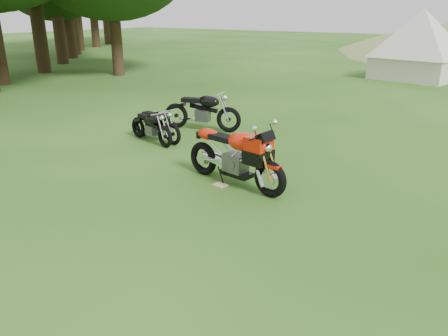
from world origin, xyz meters
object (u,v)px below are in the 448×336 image
Objects in this scene: vintage_moto_b at (151,125)px; sport_motorcycle at (235,151)px; tent_left at (419,47)px; vintage_moto_d at (157,123)px; plywood_board at (220,185)px; vintage_moto_c at (202,110)px.

sport_motorcycle is at bearing -6.99° from vintage_moto_b.
vintage_moto_d is at bearing -91.66° from tent_left.
vintage_moto_c is at bearing 132.38° from plywood_board.
plywood_board is 16.70m from tent_left.
sport_motorcycle reaches higher than vintage_moto_c.
vintage_moto_d is at bearing 105.34° from vintage_moto_b.
vintage_moto_c is 1.27× the size of vintage_moto_d.
vintage_moto_d reaches higher than vintage_moto_b.
sport_motorcycle reaches higher than plywood_board.
plywood_board is (-0.20, -0.20, -0.66)m from sport_motorcycle.
vintage_moto_c is at bearing -91.51° from tent_left.
sport_motorcycle is 1.34× the size of vintage_moto_b.
tent_left reaches higher than vintage_moto_d.
tent_left is (-0.20, 16.63, 1.48)m from plywood_board.
plywood_board is 0.15× the size of vintage_moto_b.
sport_motorcycle is 3.49m from vintage_moto_b.
sport_motorcycle is at bearing -15.18° from vintage_moto_d.
vintage_moto_b is 0.98× the size of vintage_moto_d.
plywood_board is 0.12× the size of vintage_moto_c.
vintage_moto_b is (-3.09, 1.36, 0.43)m from plywood_board.
tent_left is (2.90, 15.05, 1.04)m from vintage_moto_d.
plywood_board is 3.51m from vintage_moto_d.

